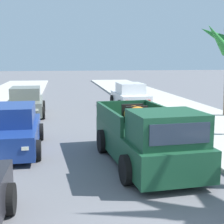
% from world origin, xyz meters
% --- Properties ---
extents(sidewalk_right, '(4.96, 60.00, 0.12)m').
position_xyz_m(sidewalk_right, '(5.40, 12.00, 0.06)').
color(sidewalk_right, '#B2AFA8').
rests_on(sidewalk_right, ground).
extents(curb_right, '(0.16, 60.00, 0.10)m').
position_xyz_m(curb_right, '(4.32, 12.00, 0.05)').
color(curb_right, silver).
rests_on(curb_right, ground).
extents(pickup_truck, '(2.50, 5.34, 1.80)m').
position_xyz_m(pickup_truck, '(1.06, 5.42, 0.81)').
color(pickup_truck, '#19472D').
rests_on(pickup_truck, ground).
extents(car_left_near, '(2.08, 4.29, 1.54)m').
position_xyz_m(car_left_near, '(-3.05, 7.65, 0.71)').
color(car_left_near, navy).
rests_on(car_left_near, ground).
extents(car_right_near, '(2.08, 4.28, 1.54)m').
position_xyz_m(car_right_near, '(3.03, 16.90, 0.71)').
color(car_right_near, silver).
rests_on(car_right_near, ground).
extents(car_right_mid, '(2.14, 4.31, 1.54)m').
position_xyz_m(car_right_mid, '(-3.24, 14.71, 0.71)').
color(car_right_mid, slate).
rests_on(car_right_mid, ground).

